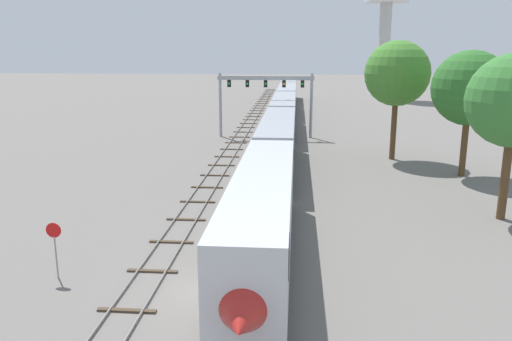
# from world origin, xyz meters

# --- Properties ---
(ground_plane) EXTENTS (400.00, 400.00, 0.00)m
(ground_plane) POSITION_xyz_m (0.00, 0.00, 0.00)
(ground_plane) COLOR slate
(track_main) EXTENTS (2.60, 200.00, 0.16)m
(track_main) POSITION_xyz_m (2.00, 60.00, 0.07)
(track_main) COLOR slate
(track_main) RESTS_ON ground
(track_near) EXTENTS (2.60, 160.00, 0.16)m
(track_near) POSITION_xyz_m (-3.50, 40.00, 0.07)
(track_near) COLOR slate
(track_near) RESTS_ON ground
(passenger_train) EXTENTS (3.04, 103.97, 4.80)m
(passenger_train) POSITION_xyz_m (2.00, 45.64, 2.61)
(passenger_train) COLOR silver
(passenger_train) RESTS_ON ground
(signal_gantry) EXTENTS (12.10, 0.49, 8.06)m
(signal_gantry) POSITION_xyz_m (-0.25, 42.59, 5.93)
(signal_gantry) COLOR #999BA0
(signal_gantry) RESTS_ON ground
(water_tower) EXTENTS (9.58, 9.58, 27.14)m
(water_tower) POSITION_xyz_m (22.74, 95.97, 21.27)
(water_tower) COLOR beige
(water_tower) RESTS_ON ground
(stop_sign) EXTENTS (0.76, 0.08, 2.88)m
(stop_sign) POSITION_xyz_m (-8.00, 0.99, 1.87)
(stop_sign) COLOR gray
(stop_sign) RESTS_ON ground
(trackside_tree_mid) EXTENTS (6.44, 6.44, 11.89)m
(trackside_tree_mid) POSITION_xyz_m (13.52, 30.44, 8.63)
(trackside_tree_mid) COLOR brown
(trackside_tree_mid) RESTS_ON ground
(trackside_tree_right) EXTENTS (6.45, 6.45, 10.99)m
(trackside_tree_right) POSITION_xyz_m (18.47, 23.86, 7.73)
(trackside_tree_right) COLOR brown
(trackside_tree_right) RESTS_ON ground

